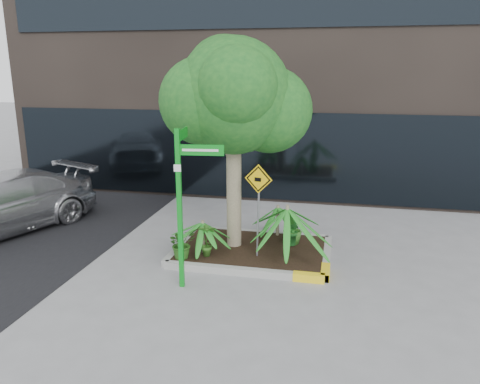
# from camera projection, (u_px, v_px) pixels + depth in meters

# --- Properties ---
(ground) EXTENTS (80.00, 80.00, 0.00)m
(ground) POSITION_uv_depth(u_px,v_px,m) (241.00, 259.00, 9.96)
(ground) COLOR gray
(ground) RESTS_ON ground
(planter) EXTENTS (3.35, 2.36, 0.15)m
(planter) POSITION_uv_depth(u_px,v_px,m) (254.00, 250.00, 10.15)
(planter) COLOR #9E9E99
(planter) RESTS_ON ground
(tree) EXTENTS (3.08, 2.73, 4.62)m
(tree) POSITION_uv_depth(u_px,v_px,m) (234.00, 96.00, 9.54)
(tree) COLOR gray
(tree) RESTS_ON ground
(palm_front) EXTENTS (1.28, 1.28, 1.42)m
(palm_front) POSITION_uv_depth(u_px,v_px,m) (288.00, 208.00, 9.34)
(palm_front) COLOR gray
(palm_front) RESTS_ON ground
(palm_left) EXTENTS (0.80, 0.80, 0.88)m
(palm_left) POSITION_uv_depth(u_px,v_px,m) (203.00, 223.00, 9.75)
(palm_left) COLOR gray
(palm_left) RESTS_ON ground
(palm_back) EXTENTS (0.82, 0.82, 0.91)m
(palm_back) POSITION_uv_depth(u_px,v_px,m) (278.00, 207.00, 10.76)
(palm_back) COLOR gray
(palm_back) RESTS_ON ground
(shrub_a) EXTENTS (0.80, 0.80, 0.63)m
(shrub_a) POSITION_uv_depth(u_px,v_px,m) (182.00, 243.00, 9.55)
(shrub_a) COLOR #235117
(shrub_a) RESTS_ON planter
(shrub_b) EXTENTS (0.47, 0.47, 0.74)m
(shrub_b) POSITION_uv_depth(u_px,v_px,m) (293.00, 228.00, 10.32)
(shrub_b) COLOR #307021
(shrub_b) RESTS_ON planter
(shrub_c) EXTENTS (0.43, 0.43, 0.73)m
(shrub_c) POSITION_uv_depth(u_px,v_px,m) (207.00, 239.00, 9.63)
(shrub_c) COLOR #377123
(shrub_c) RESTS_ON planter
(shrub_d) EXTENTS (0.52, 0.52, 0.68)m
(shrub_d) POSITION_uv_depth(u_px,v_px,m) (292.00, 231.00, 10.20)
(shrub_d) COLOR #1C6121
(shrub_d) RESTS_ON planter
(street_sign_post) EXTENTS (0.91, 0.86, 2.94)m
(street_sign_post) POSITION_uv_depth(u_px,v_px,m) (183.00, 191.00, 8.29)
(street_sign_post) COLOR #0D8F1D
(street_sign_post) RESTS_ON ground
(cattle_sign) EXTENTS (0.58, 0.16, 1.93)m
(cattle_sign) POSITION_uv_depth(u_px,v_px,m) (258.00, 195.00, 9.42)
(cattle_sign) COLOR slate
(cattle_sign) RESTS_ON ground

